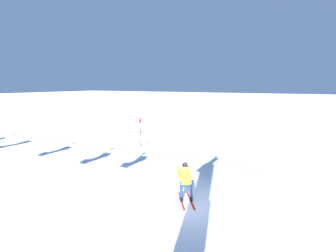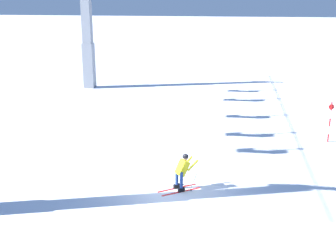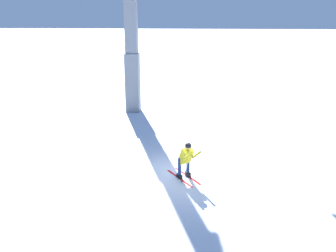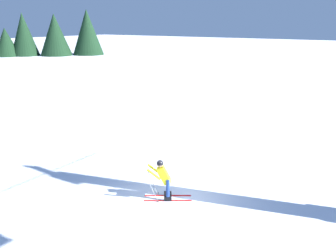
% 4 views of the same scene
% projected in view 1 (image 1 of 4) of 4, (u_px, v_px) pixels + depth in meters
% --- Properties ---
extents(ground_plane, '(260.00, 260.00, 0.00)m').
position_uv_depth(ground_plane, '(181.00, 202.00, 10.94)').
color(ground_plane, white).
extents(skier_carving_main, '(1.42, 1.71, 1.64)m').
position_uv_depth(skier_carving_main, '(185.00, 179.00, 11.12)').
color(skier_carving_main, red).
rests_on(skier_carving_main, ground_plane).
extents(trail_marker_pole, '(0.07, 0.28, 2.18)m').
position_uv_depth(trail_marker_pole, '(141.00, 131.00, 20.55)').
color(trail_marker_pole, red).
rests_on(trail_marker_pole, ground_plane).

